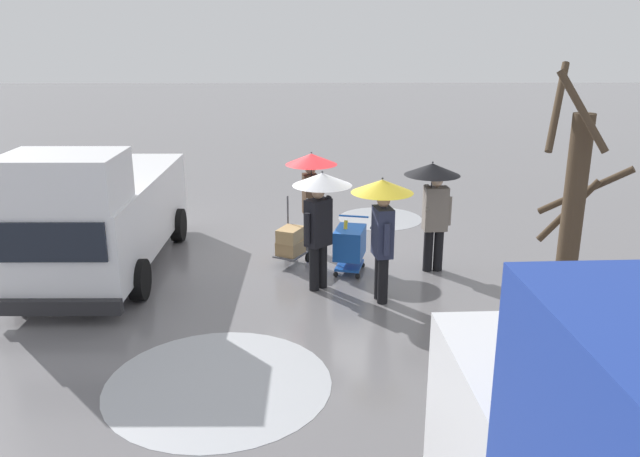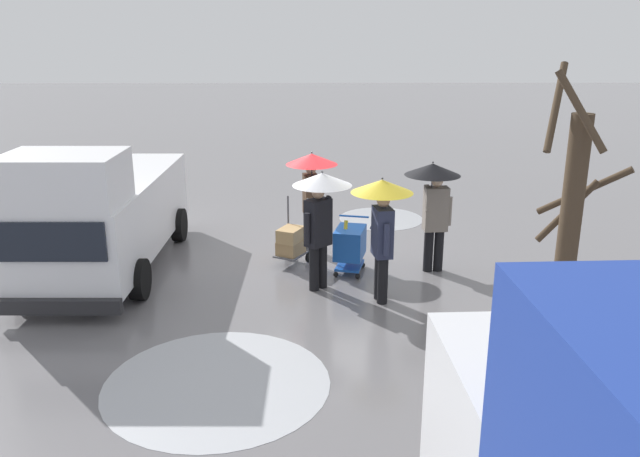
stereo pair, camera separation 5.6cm
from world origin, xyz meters
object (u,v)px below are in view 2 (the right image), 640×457
object	(u,v)px
cargo_van_parked_right	(103,212)
pedestrian_pink_side	(320,203)
bare_tree_near	(565,260)
pedestrian_white_side	(382,211)
shopping_cart_vendor	(350,244)
pedestrian_far_side	(311,179)
pedestrian_black_side	(434,191)
hand_dolly_boxes	(291,242)

from	to	relation	value
cargo_van_parked_right	pedestrian_pink_side	xyz separation A→B (m)	(-4.09, 0.89, 0.41)
bare_tree_near	pedestrian_white_side	bearing A→B (deg)	-62.81
shopping_cart_vendor	pedestrian_far_side	world-z (taller)	pedestrian_far_side
pedestrian_white_side	bare_tree_near	distance (m)	3.81
pedestrian_black_side	bare_tree_near	size ratio (longest dim) A/B	0.52
shopping_cart_vendor	pedestrian_white_side	xyz separation A→B (m)	(-0.45, 1.30, 1.02)
shopping_cart_vendor	hand_dolly_boxes	xyz separation A→B (m)	(1.13, -0.44, -0.10)
shopping_cart_vendor	pedestrian_white_side	world-z (taller)	pedestrian_white_side
pedestrian_white_side	pedestrian_far_side	xyz separation A→B (m)	(1.18, -2.42, 0.00)
cargo_van_parked_right	bare_tree_near	distance (m)	8.39
hand_dolly_boxes	pedestrian_far_side	world-z (taller)	pedestrian_far_side
cargo_van_parked_right	pedestrian_far_side	size ratio (longest dim) A/B	2.50
pedestrian_white_side	bare_tree_near	size ratio (longest dim) A/B	0.52
cargo_van_parked_right	bare_tree_near	size ratio (longest dim) A/B	1.30
hand_dolly_boxes	bare_tree_near	xyz separation A→B (m)	(-3.32, 5.11, 1.49)
cargo_van_parked_right	shopping_cart_vendor	distance (m)	4.70
pedestrian_far_side	pedestrian_black_side	bearing A→B (deg)	155.31
pedestrian_white_side	pedestrian_far_side	bearing A→B (deg)	-63.98
hand_dolly_boxes	pedestrian_pink_side	world-z (taller)	pedestrian_pink_side
pedestrian_white_side	pedestrian_black_side	bearing A→B (deg)	-129.01
shopping_cart_vendor	pedestrian_black_side	bearing A→B (deg)	-177.56
hand_dolly_boxes	bare_tree_near	bearing A→B (deg)	122.97
pedestrian_pink_side	bare_tree_near	world-z (taller)	bare_tree_near
cargo_van_parked_right	pedestrian_pink_side	bearing A→B (deg)	167.73
hand_dolly_boxes	pedestrian_white_side	world-z (taller)	pedestrian_white_side
pedestrian_pink_side	pedestrian_white_side	distance (m)	1.15
shopping_cart_vendor	pedestrian_black_side	distance (m)	1.86
cargo_van_parked_right	pedestrian_white_side	bearing A→B (deg)	164.40
bare_tree_near	shopping_cart_vendor	bearing A→B (deg)	-64.96
pedestrian_pink_side	pedestrian_white_side	bearing A→B (deg)	152.21
hand_dolly_boxes	bare_tree_near	world-z (taller)	bare_tree_near
pedestrian_black_side	bare_tree_near	bearing A→B (deg)	97.52
hand_dolly_boxes	pedestrian_black_side	bearing A→B (deg)	172.09
pedestrian_far_side	pedestrian_white_side	bearing A→B (deg)	116.02
pedestrian_pink_side	bare_tree_near	xyz separation A→B (m)	(-2.75, 3.91, 0.37)
hand_dolly_boxes	pedestrian_pink_side	size ratio (longest dim) A/B	0.61
hand_dolly_boxes	pedestrian_pink_side	bearing A→B (deg)	115.14
shopping_cart_vendor	pedestrian_black_side	xyz separation A→B (m)	(-1.56, -0.07, 1.02)
shopping_cart_vendor	pedestrian_pink_side	bearing A→B (deg)	53.30
pedestrian_pink_side	pedestrian_far_side	size ratio (longest dim) A/B	1.00
pedestrian_pink_side	pedestrian_black_side	world-z (taller)	same
pedestrian_black_side	shopping_cart_vendor	bearing A→B (deg)	2.44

